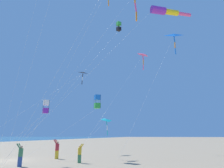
{
  "coord_description": "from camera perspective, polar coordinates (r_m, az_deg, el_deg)",
  "views": [
    {
      "loc": [
        -14.87,
        17.84,
        2.37
      ],
      "look_at": [
        -9.53,
        -2.84,
        7.69
      ],
      "focal_mm": 33.11,
      "sensor_mm": 36.0,
      "label": 1
    }
  ],
  "objects": [
    {
      "name": "ground_plane",
      "position": [
        23.35,
        -26.67,
        -18.4
      ],
      "size": [
        600.0,
        600.0,
        0.0
      ],
      "primitive_type": "plane",
      "color": "gray"
    },
    {
      "name": "person_adult_flyer",
      "position": [
        23.34,
        -14.93,
        -16.73
      ],
      "size": [
        0.58,
        0.46,
        1.96
      ],
      "color": "gold",
      "rests_on": "ground_plane"
    },
    {
      "name": "person_child_green_jacket",
      "position": [
        18.65,
        -23.95,
        -17.19
      ],
      "size": [
        0.57,
        0.46,
        1.75
      ],
      "color": "#335199",
      "rests_on": "ground_plane"
    },
    {
      "name": "person_bystander_far",
      "position": [
        19.59,
        -8.9,
        -18.13
      ],
      "size": [
        0.51,
        0.4,
        1.65
      ],
      "color": "#3D7F51",
      "rests_on": "ground_plane"
    },
    {
      "name": "kite_box_magenta_far_left",
      "position": [
        21.67,
        -4.1,
        -4.88
      ],
      "size": [
        7.49,
        2.08,
        6.49
      ],
      "color": "blue",
      "rests_on": "ground_plane"
    },
    {
      "name": "kite_delta_purple_drifting",
      "position": [
        26.44,
        -8.13,
        2.95
      ],
      "size": [
        10.14,
        8.81,
        10.3
      ],
      "color": "black",
      "rests_on": "ground_plane"
    },
    {
      "name": "kite_delta_long_streamer_right",
      "position": [
        35.14,
        8.55,
        7.95
      ],
      "size": [
        6.72,
        14.65,
        15.81
      ],
      "color": "#EF4C93",
      "rests_on": "ground_plane"
    },
    {
      "name": "kite_box_small_distant",
      "position": [
        29.43,
        1.81,
        15.55
      ],
      "size": [
        10.39,
        6.77,
        17.56
      ],
      "color": "green",
      "rests_on": "ground_plane"
    },
    {
      "name": "kite_delta_teal_far_right",
      "position": [
        28.04,
        -1.47,
        -9.97
      ],
      "size": [
        3.01,
        7.39,
        4.69
      ],
      "color": "#1EB7C6",
      "rests_on": "ground_plane"
    },
    {
      "name": "kite_box_long_streamer_left",
      "position": [
        19.45,
        -17.8,
        -5.98
      ],
      "size": [
        5.74,
        0.66,
        5.45
      ],
      "color": "white",
      "rests_on": "ground_plane"
    },
    {
      "name": "kite_windsock_white_trailing",
      "position": [
        21.92,
        14.46,
        18.84
      ],
      "size": [
        17.79,
        3.22,
        14.47
      ],
      "color": "purple",
      "rests_on": "ground_plane"
    },
    {
      "name": "kite_delta_black_fish_shape",
      "position": [
        30.52,
        16.73,
        12.74
      ],
      "size": [
        7.64,
        7.4,
        16.39
      ],
      "color": "blue",
      "rests_on": "ground_plane"
    }
  ]
}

